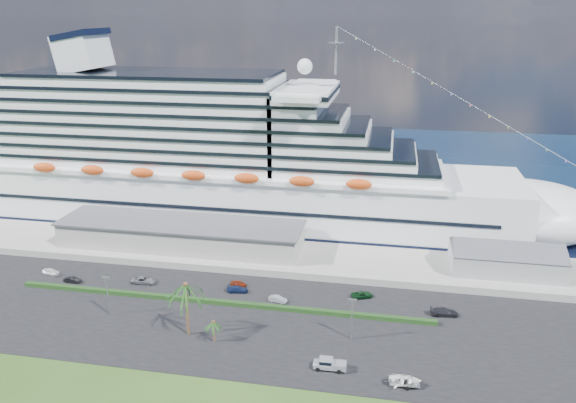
% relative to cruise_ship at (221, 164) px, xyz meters
% --- Properties ---
extents(ground, '(420.00, 420.00, 0.00)m').
position_rel_cruise_ship_xyz_m(ground, '(21.53, -64.00, -16.69)').
color(ground, '#264617').
rests_on(ground, ground).
extents(asphalt_lot, '(140.00, 38.00, 0.12)m').
position_rel_cruise_ship_xyz_m(asphalt_lot, '(21.53, -53.00, -16.63)').
color(asphalt_lot, black).
rests_on(asphalt_lot, ground).
extents(wharf, '(240.00, 20.00, 1.80)m').
position_rel_cruise_ship_xyz_m(wharf, '(21.53, -24.00, -15.79)').
color(wharf, gray).
rests_on(wharf, ground).
extents(water, '(420.00, 160.00, 0.02)m').
position_rel_cruise_ship_xyz_m(water, '(21.53, 66.00, -16.68)').
color(water, black).
rests_on(water, ground).
extents(cruise_ship, '(191.00, 38.00, 54.00)m').
position_rel_cruise_ship_xyz_m(cruise_ship, '(0.00, 0.00, 0.00)').
color(cruise_ship, silver).
rests_on(cruise_ship, ground).
extents(terminal_building, '(61.00, 15.00, 6.30)m').
position_rel_cruise_ship_xyz_m(terminal_building, '(-3.47, -24.00, -11.68)').
color(terminal_building, gray).
rests_on(terminal_building, wharf).
extents(port_shed, '(24.00, 12.31, 7.37)m').
position_rel_cruise_ship_xyz_m(port_shed, '(73.53, -24.00, -12.30)').
color(port_shed, gray).
rests_on(port_shed, wharf).
extents(hedge, '(88.00, 1.10, 0.90)m').
position_rel_cruise_ship_xyz_m(hedge, '(13.53, -48.00, -16.12)').
color(hedge, black).
rests_on(hedge, asphalt_lot).
extents(lamp_post_left, '(1.60, 0.35, 8.27)m').
position_rel_cruise_ship_xyz_m(lamp_post_left, '(-6.47, -56.00, -11.35)').
color(lamp_post_left, gray).
rests_on(lamp_post_left, asphalt_lot).
extents(lamp_post_right, '(1.60, 0.35, 8.27)m').
position_rel_cruise_ship_xyz_m(lamp_post_right, '(41.53, -56.00, -11.35)').
color(lamp_post_right, gray).
rests_on(lamp_post_right, asphalt_lot).
extents(palm_tall, '(8.82, 8.82, 11.13)m').
position_rel_cruise_ship_xyz_m(palm_tall, '(11.53, -60.00, -7.49)').
color(palm_tall, '#47301E').
rests_on(palm_tall, ground).
extents(palm_short, '(3.53, 3.53, 4.56)m').
position_rel_cruise_ship_xyz_m(palm_short, '(17.03, -61.50, -13.03)').
color(palm_short, '#47301E').
rests_on(palm_short, ground).
extents(parked_car_0, '(4.38, 2.45, 1.41)m').
position_rel_cruise_ship_xyz_m(parked_car_0, '(-28.36, -41.91, -15.87)').
color(parked_car_0, white).
rests_on(parked_car_0, asphalt_lot).
extents(parked_car_1, '(3.93, 1.48, 1.28)m').
position_rel_cruise_ship_xyz_m(parked_car_1, '(-21.32, -44.61, -15.93)').
color(parked_car_1, black).
rests_on(parked_car_1, asphalt_lot).
extents(parked_car_2, '(5.41, 2.77, 1.46)m').
position_rel_cruise_ship_xyz_m(parked_car_2, '(-5.63, -42.05, -15.84)').
color(parked_car_2, gray).
rests_on(parked_car_2, asphalt_lot).
extents(parked_car_3, '(4.74, 2.53, 1.31)m').
position_rel_cruise_ship_xyz_m(parked_car_3, '(16.05, -42.18, -15.92)').
color(parked_car_3, '#16254F').
rests_on(parked_car_3, asphalt_lot).
extents(parked_car_4, '(3.74, 1.91, 1.22)m').
position_rel_cruise_ship_xyz_m(parked_car_4, '(15.49, -39.36, -15.96)').
color(parked_car_4, maroon).
rests_on(parked_car_4, asphalt_lot).
extents(parked_car_5, '(4.07, 2.05, 1.28)m').
position_rel_cruise_ship_xyz_m(parked_car_5, '(25.41, -44.82, -15.93)').
color(parked_car_5, '#A4A8AB').
rests_on(parked_car_5, asphalt_lot).
extents(parked_car_6, '(4.98, 3.68, 1.26)m').
position_rel_cruise_ship_xyz_m(parked_car_6, '(42.54, -39.67, -15.95)').
color(parked_car_6, '#0D3415').
rests_on(parked_car_6, asphalt_lot).
extents(parked_car_7, '(5.63, 2.81, 1.57)m').
position_rel_cruise_ship_xyz_m(parked_car_7, '(58.98, -44.04, -15.79)').
color(parked_car_7, black).
rests_on(parked_car_7, asphalt_lot).
extents(pickup_truck, '(5.62, 2.25, 1.97)m').
position_rel_cruise_ship_xyz_m(pickup_truck, '(38.68, -65.95, -15.49)').
color(pickup_truck, black).
rests_on(pickup_truck, asphalt_lot).
extents(boat_trailer, '(6.11, 4.11, 1.74)m').
position_rel_cruise_ship_xyz_m(boat_trailer, '(51.11, -68.25, -15.42)').
color(boat_trailer, gray).
rests_on(boat_trailer, asphalt_lot).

